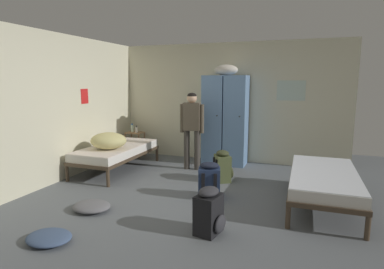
% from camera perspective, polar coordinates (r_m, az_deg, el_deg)
% --- Properties ---
extents(ground_plane, '(8.24, 8.24, 0.00)m').
position_cam_1_polar(ground_plane, '(4.71, -1.08, -11.97)').
color(ground_plane, slate).
extents(room_backdrop, '(4.95, 5.21, 2.54)m').
position_cam_1_polar(room_backdrop, '(6.08, -7.84, 5.17)').
color(room_backdrop, beige).
rests_on(room_backdrop, ground_plane).
extents(locker_bank, '(0.90, 0.55, 2.07)m').
position_cam_1_polar(locker_bank, '(6.62, 6.05, 2.93)').
color(locker_bank, '#6B93C6').
rests_on(locker_bank, ground_plane).
extents(shelf_unit, '(0.38, 0.30, 0.57)m').
position_cam_1_polar(shelf_unit, '(7.45, -10.25, -1.28)').
color(shelf_unit, '#99704C').
rests_on(shelf_unit, ground_plane).
extents(bed_right, '(0.90, 1.90, 0.49)m').
position_cam_1_polar(bed_right, '(4.82, 22.73, -7.43)').
color(bed_right, '#473828').
rests_on(bed_right, ground_plane).
extents(bed_left_rear, '(0.90, 1.90, 0.49)m').
position_cam_1_polar(bed_left_rear, '(6.35, -13.47, -2.95)').
color(bed_left_rear, '#473828').
rests_on(bed_left_rear, ground_plane).
extents(bedding_heap, '(0.67, 0.61, 0.31)m').
position_cam_1_polar(bedding_heap, '(6.04, -14.87, -1.10)').
color(bedding_heap, '#D1C67F').
rests_on(bedding_heap, bed_left_rear).
extents(person_traveler, '(0.48, 0.23, 1.52)m').
position_cam_1_polar(person_traveler, '(6.15, -0.01, 1.96)').
color(person_traveler, '#3D3833').
rests_on(person_traveler, ground_plane).
extents(water_bottle, '(0.07, 0.07, 0.19)m').
position_cam_1_polar(water_bottle, '(7.45, -10.78, 1.13)').
color(water_bottle, silver).
rests_on(water_bottle, shelf_unit).
extents(lotion_bottle, '(0.06, 0.06, 0.16)m').
position_cam_1_polar(lotion_bottle, '(7.33, -10.00, 0.88)').
color(lotion_bottle, white).
rests_on(lotion_bottle, shelf_unit).
extents(backpack_olive, '(0.41, 0.40, 0.55)m').
position_cam_1_polar(backpack_olive, '(5.56, 5.64, -5.80)').
color(backpack_olive, '#566038').
rests_on(backpack_olive, ground_plane).
extents(backpack_black, '(0.38, 0.36, 0.55)m').
position_cam_1_polar(backpack_black, '(3.71, 3.16, -13.81)').
color(backpack_black, black).
rests_on(backpack_black, ground_plane).
extents(backpack_navy, '(0.37, 0.39, 0.55)m').
position_cam_1_polar(backpack_navy, '(4.78, 3.16, -8.37)').
color(backpack_navy, navy).
rests_on(backpack_navy, ground_plane).
extents(clothes_pile_denim, '(0.51, 0.42, 0.11)m').
position_cam_1_polar(clothes_pile_denim, '(3.93, -24.47, -16.61)').
color(clothes_pile_denim, '#42567A').
rests_on(clothes_pile_denim, ground_plane).
extents(clothes_pile_grey, '(0.53, 0.43, 0.12)m').
position_cam_1_polar(clothes_pile_grey, '(4.58, -17.73, -12.28)').
color(clothes_pile_grey, slate).
rests_on(clothes_pile_grey, ground_plane).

